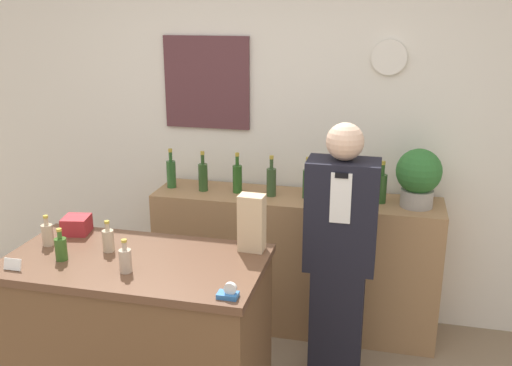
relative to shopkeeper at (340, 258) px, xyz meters
name	(u,v)px	position (x,y,z in m)	size (l,w,h in m)	color
back_wall	(272,128)	(-0.57, 0.81, 0.57)	(5.20, 0.09, 2.70)	silver
back_shelf	(294,262)	(-0.35, 0.54, -0.31)	(1.92, 0.43, 0.96)	#9E754C
display_counter	(140,344)	(-0.96, -0.65, -0.30)	(1.29, 0.69, 0.97)	brown
shopkeeper	(340,258)	(0.00, 0.00, 0.00)	(0.40, 0.25, 1.58)	black
potted_plant	(419,176)	(0.42, 0.53, 0.37)	(0.28, 0.28, 0.37)	#9E998E
paper_bag	(252,223)	(-0.42, -0.40, 0.33)	(0.13, 0.10, 0.30)	tan
tape_dispenser	(229,293)	(-0.39, -0.92, 0.21)	(0.09, 0.06, 0.07)	#2D66A8
price_card_left	(12,264)	(-1.47, -0.89, 0.21)	(0.09, 0.02, 0.06)	white
gift_box	(77,225)	(-1.41, -0.40, 0.23)	(0.16, 0.16, 0.09)	maroon
counter_bottle_0	(47,234)	(-1.47, -0.59, 0.25)	(0.06, 0.06, 0.16)	tan
counter_bottle_1	(61,248)	(-1.30, -0.74, 0.25)	(0.06, 0.06, 0.16)	#33591F
counter_bottle_2	(108,240)	(-1.13, -0.59, 0.25)	(0.06, 0.06, 0.16)	tan
counter_bottle_3	(125,260)	(-0.94, -0.79, 0.25)	(0.06, 0.06, 0.16)	tan
shelf_bottle_0	(171,173)	(-1.23, 0.54, 0.27)	(0.06, 0.06, 0.28)	#285625
shelf_bottle_1	(203,176)	(-0.99, 0.53, 0.27)	(0.06, 0.06, 0.28)	#2A4A21
shelf_bottle_2	(237,178)	(-0.75, 0.54, 0.27)	(0.06, 0.06, 0.28)	#28551E
shelf_bottle_3	(271,181)	(-0.51, 0.52, 0.27)	(0.06, 0.06, 0.28)	#324C28
shelf_bottle_4	(307,183)	(-0.27, 0.54, 0.27)	(0.06, 0.06, 0.28)	#284A23
shelf_bottle_5	(344,186)	(-0.03, 0.53, 0.27)	(0.06, 0.06, 0.28)	#2A4E28
shelf_bottle_6	(382,187)	(0.20, 0.55, 0.27)	(0.06, 0.06, 0.28)	#274D20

